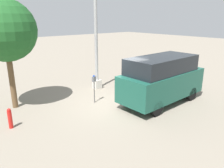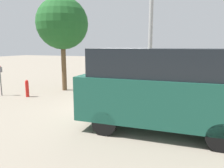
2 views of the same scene
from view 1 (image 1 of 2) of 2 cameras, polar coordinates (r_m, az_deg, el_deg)
name	(u,v)px [view 1 (image 1 of 2)]	position (r m, az deg, el deg)	size (l,w,h in m)	color
ground_plane	(112,103)	(11.17, 0.13, -5.05)	(80.00, 80.00, 0.00)	gray
parking_meter_near	(94,82)	(10.97, -4.71, 0.42)	(0.22, 0.15, 1.46)	#4C4C4C
lamp_post	(96,51)	(12.99, -4.13, 8.57)	(0.44, 0.44, 6.19)	beige
parked_van	(162,79)	(11.15, 12.93, 1.38)	(4.76, 1.98, 2.39)	#195142
street_tree	(5,31)	(10.94, -26.17, 12.38)	(2.78, 2.78, 5.04)	brown
fire_hydrant	(10,118)	(9.52, -25.09, -8.11)	(0.16, 0.16, 0.83)	red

